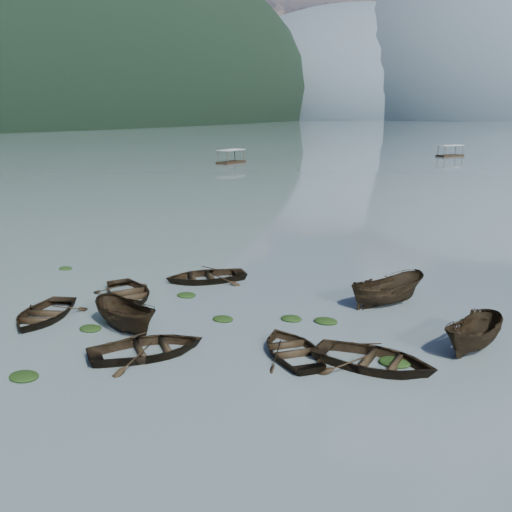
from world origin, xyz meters
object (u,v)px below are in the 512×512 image
at_px(rowboat_0, 44,319).
at_px(pontoon_centre, 450,157).
at_px(rowboat_3, 292,354).
at_px(pontoon_left, 231,163).

height_order(rowboat_0, pontoon_centre, pontoon_centre).
bearing_deg(rowboat_3, rowboat_0, -37.09).
height_order(rowboat_0, rowboat_3, rowboat_0).
distance_m(rowboat_0, pontoon_left, 85.42).
relative_size(rowboat_0, rowboat_3, 1.08).
relative_size(rowboat_3, pontoon_centre, 0.67).
bearing_deg(rowboat_3, pontoon_centre, -128.90).
height_order(rowboat_3, pontoon_centre, pontoon_centre).
height_order(rowboat_3, pontoon_left, pontoon_left).
xyz_separation_m(rowboat_0, pontoon_left, (-33.37, 78.63, 0.00)).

